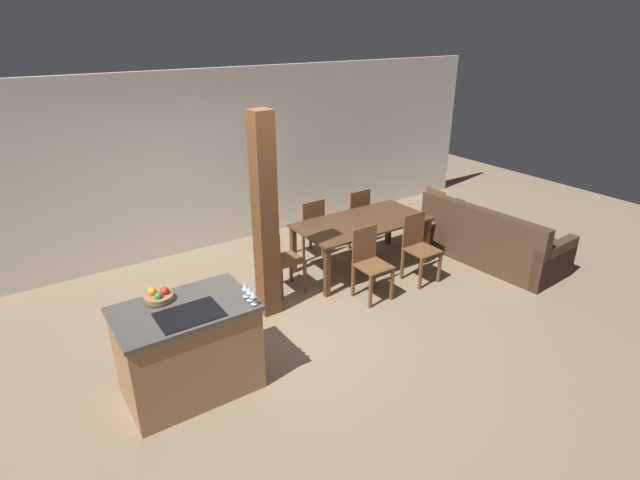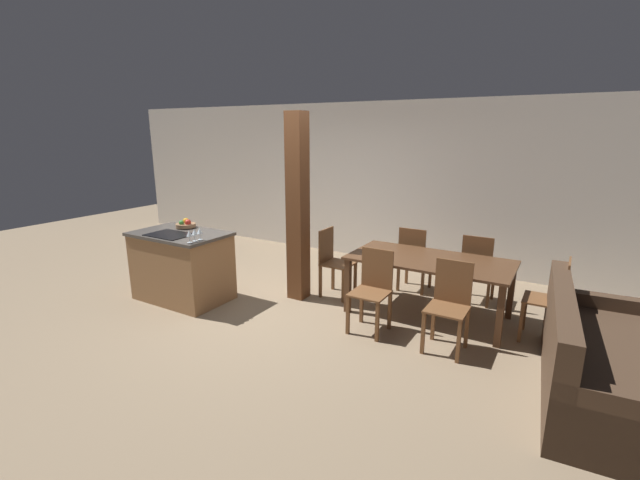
{
  "view_description": "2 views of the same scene",
  "coord_description": "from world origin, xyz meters",
  "px_view_note": "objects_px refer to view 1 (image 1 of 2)",
  "views": [
    {
      "loc": [
        -2.39,
        -4.24,
        3.3
      ],
      "look_at": [
        0.6,
        0.2,
        0.95
      ],
      "focal_mm": 28.0,
      "sensor_mm": 36.0,
      "label": 1
    },
    {
      "loc": [
        3.14,
        -4.05,
        2.22
      ],
      "look_at": [
        0.6,
        0.2,
        0.95
      ],
      "focal_mm": 24.0,
      "sensor_mm": 36.0,
      "label": 2
    }
  ],
  "objects_px": {
    "dining_table": "(362,227)",
    "dining_chair_near_left": "(370,262)",
    "couch": "(491,242)",
    "wine_glass_far": "(245,286)",
    "fruit_bowl": "(159,296)",
    "dining_chair_far_right": "(355,216)",
    "dining_chair_head_end": "(281,259)",
    "dining_chair_far_left": "(309,227)",
    "dining_chair_near_right": "(419,246)",
    "timber_post": "(265,219)",
    "wine_glass_near": "(253,294)",
    "dining_chair_foot_end": "(428,217)",
    "kitchen_island": "(188,349)",
    "wine_glass_middle": "(249,290)"
  },
  "relations": [
    {
      "from": "kitchen_island",
      "to": "dining_chair_near_right",
      "type": "distance_m",
      "value": 3.46
    },
    {
      "from": "wine_glass_far",
      "to": "dining_chair_head_end",
      "type": "relative_size",
      "value": 0.16
    },
    {
      "from": "dining_chair_foot_end",
      "to": "dining_chair_far_left",
      "type": "bearing_deg",
      "value": -111.95
    },
    {
      "from": "dining_chair_head_end",
      "to": "kitchen_island",
      "type": "bearing_deg",
      "value": 124.76
    },
    {
      "from": "dining_chair_near_left",
      "to": "dining_chair_far_right",
      "type": "xyz_separation_m",
      "value": [
        0.86,
        1.42,
        0.0
      ]
    },
    {
      "from": "dining_chair_near_left",
      "to": "dining_chair_near_right",
      "type": "bearing_deg",
      "value": 0.0
    },
    {
      "from": "dining_table",
      "to": "couch",
      "type": "relative_size",
      "value": 0.9
    },
    {
      "from": "dining_chair_far_left",
      "to": "dining_chair_far_right",
      "type": "height_order",
      "value": "same"
    },
    {
      "from": "wine_glass_near",
      "to": "couch",
      "type": "distance_m",
      "value": 4.31
    },
    {
      "from": "dining_chair_far_left",
      "to": "kitchen_island",
      "type": "bearing_deg",
      "value": 36.01
    },
    {
      "from": "dining_chair_far_left",
      "to": "dining_chair_head_end",
      "type": "height_order",
      "value": "same"
    },
    {
      "from": "wine_glass_middle",
      "to": "dining_chair_foot_end",
      "type": "bearing_deg",
      "value": 20.45
    },
    {
      "from": "wine_glass_far",
      "to": "couch",
      "type": "bearing_deg",
      "value": 5.91
    },
    {
      "from": "dining_chair_near_right",
      "to": "couch",
      "type": "distance_m",
      "value": 1.35
    },
    {
      "from": "wine_glass_middle",
      "to": "timber_post",
      "type": "bearing_deg",
      "value": 55.19
    },
    {
      "from": "dining_table",
      "to": "kitchen_island",
      "type": "bearing_deg",
      "value": -158.84
    },
    {
      "from": "wine_glass_middle",
      "to": "dining_chair_near_right",
      "type": "xyz_separation_m",
      "value": [
        2.88,
        0.7,
        -0.55
      ]
    },
    {
      "from": "dining_chair_near_right",
      "to": "timber_post",
      "type": "xyz_separation_m",
      "value": [
        -2.12,
        0.39,
        0.74
      ]
    },
    {
      "from": "wine_glass_near",
      "to": "dining_table",
      "type": "height_order",
      "value": "wine_glass_near"
    },
    {
      "from": "dining_chair_near_left",
      "to": "wine_glass_middle",
      "type": "bearing_deg",
      "value": -160.88
    },
    {
      "from": "wine_glass_near",
      "to": "timber_post",
      "type": "bearing_deg",
      "value": 57.12
    },
    {
      "from": "dining_chair_near_left",
      "to": "couch",
      "type": "height_order",
      "value": "dining_chair_near_left"
    },
    {
      "from": "wine_glass_far",
      "to": "dining_chair_far_right",
      "type": "xyz_separation_m",
      "value": [
        2.88,
        2.03,
        -0.55
      ]
    },
    {
      "from": "dining_table",
      "to": "dining_chair_near_left",
      "type": "relative_size",
      "value": 2.05
    },
    {
      "from": "dining_chair_near_left",
      "to": "dining_chair_far_right",
      "type": "bearing_deg",
      "value": 58.77
    },
    {
      "from": "wine_glass_far",
      "to": "dining_chair_near_right",
      "type": "height_order",
      "value": "wine_glass_far"
    },
    {
      "from": "dining_chair_near_right",
      "to": "timber_post",
      "type": "relative_size",
      "value": 0.38
    },
    {
      "from": "timber_post",
      "to": "dining_chair_near_left",
      "type": "bearing_deg",
      "value": -17.2
    },
    {
      "from": "kitchen_island",
      "to": "couch",
      "type": "xyz_separation_m",
      "value": [
        4.75,
        0.27,
        -0.17
      ]
    },
    {
      "from": "fruit_bowl",
      "to": "dining_chair_near_left",
      "type": "relative_size",
      "value": 0.29
    },
    {
      "from": "kitchen_island",
      "to": "dining_chair_near_right",
      "type": "relative_size",
      "value": 1.34
    },
    {
      "from": "dining_chair_far_left",
      "to": "timber_post",
      "type": "relative_size",
      "value": 0.38
    },
    {
      "from": "wine_glass_near",
      "to": "wine_glass_far",
      "type": "relative_size",
      "value": 1.0
    },
    {
      "from": "dining_chair_near_left",
      "to": "timber_post",
      "type": "xyz_separation_m",
      "value": [
        -1.26,
        0.39,
        0.74
      ]
    },
    {
      "from": "kitchen_island",
      "to": "dining_table",
      "type": "distance_m",
      "value": 3.22
    },
    {
      "from": "dining_chair_far_right",
      "to": "dining_chair_head_end",
      "type": "height_order",
      "value": "same"
    },
    {
      "from": "dining_chair_near_right",
      "to": "dining_chair_foot_end",
      "type": "distance_m",
      "value": 1.14
    },
    {
      "from": "couch",
      "to": "wine_glass_far",
      "type": "bearing_deg",
      "value": 91.88
    },
    {
      "from": "wine_glass_far",
      "to": "kitchen_island",
      "type": "bearing_deg",
      "value": 163.42
    },
    {
      "from": "fruit_bowl",
      "to": "timber_post",
      "type": "relative_size",
      "value": 0.11
    },
    {
      "from": "dining_chair_head_end",
      "to": "timber_post",
      "type": "bearing_deg",
      "value": 131.06
    },
    {
      "from": "dining_chair_foot_end",
      "to": "wine_glass_middle",
      "type": "bearing_deg",
      "value": -69.55
    },
    {
      "from": "kitchen_island",
      "to": "wine_glass_middle",
      "type": "bearing_deg",
      "value": -24.1
    },
    {
      "from": "dining_chair_near_right",
      "to": "dining_chair_far_right",
      "type": "xyz_separation_m",
      "value": [
        0.0,
        1.42,
        0.0
      ]
    },
    {
      "from": "fruit_bowl",
      "to": "wine_glass_far",
      "type": "distance_m",
      "value": 0.8
    },
    {
      "from": "dining_chair_head_end",
      "to": "dining_chair_far_left",
      "type": "bearing_deg",
      "value": -51.76
    },
    {
      "from": "dining_chair_far_left",
      "to": "dining_chair_head_end",
      "type": "bearing_deg",
      "value": 38.24
    },
    {
      "from": "dining_chair_far_left",
      "to": "dining_table",
      "type": "bearing_deg",
      "value": 121.23
    },
    {
      "from": "dining_chair_far_left",
      "to": "wine_glass_near",
      "type": "bearing_deg",
      "value": 47.41
    },
    {
      "from": "wine_glass_near",
      "to": "dining_table",
      "type": "relative_size",
      "value": 0.08
    }
  ]
}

